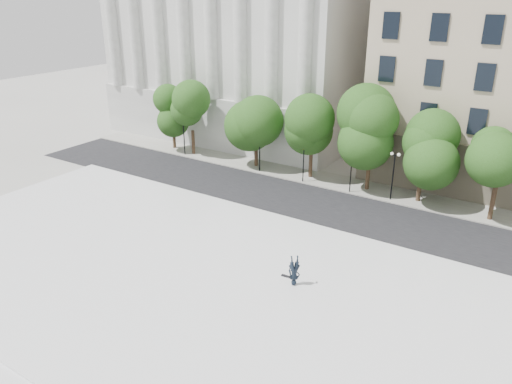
# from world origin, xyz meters

# --- Properties ---
(ground) EXTENTS (160.00, 160.00, 0.00)m
(ground) POSITION_xyz_m (0.00, 0.00, 0.00)
(ground) COLOR #B1B0A8
(ground) RESTS_ON ground
(plaza) EXTENTS (44.00, 22.00, 0.45)m
(plaza) POSITION_xyz_m (0.00, 3.00, 0.23)
(plaza) COLOR silver
(plaza) RESTS_ON ground
(street) EXTENTS (60.00, 8.00, 0.02)m
(street) POSITION_xyz_m (0.00, 18.00, 0.01)
(street) COLOR black
(street) RESTS_ON ground
(far_sidewalk) EXTENTS (60.00, 4.00, 0.12)m
(far_sidewalk) POSITION_xyz_m (0.00, 24.00, 0.06)
(far_sidewalk) COLOR #A09E94
(far_sidewalk) RESTS_ON ground
(building_west) EXTENTS (31.50, 27.65, 25.60)m
(building_west) POSITION_xyz_m (-17.00, 38.57, 12.89)
(building_west) COLOR silver
(building_west) RESTS_ON ground
(traffic_light_west) EXTENTS (1.03, 1.97, 4.28)m
(traffic_light_west) POSITION_xyz_m (-1.92, 22.30, 3.78)
(traffic_light_west) COLOR black
(traffic_light_west) RESTS_ON ground
(traffic_light_east) EXTENTS (0.61, 1.72, 4.18)m
(traffic_light_east) POSITION_xyz_m (2.87, 22.30, 3.67)
(traffic_light_east) COLOR black
(traffic_light_east) RESTS_ON ground
(person_lying) EXTENTS (1.73, 2.01, 0.54)m
(person_lying) POSITION_xyz_m (6.29, 5.71, 0.72)
(person_lying) COLOR black
(person_lying) RESTS_ON plaza
(skateboard) EXTENTS (0.73, 0.24, 0.07)m
(skateboard) POSITION_xyz_m (5.48, 6.22, 0.49)
(skateboard) COLOR black
(skateboard) RESTS_ON plaza
(street_trees) EXTENTS (45.29, 4.93, 7.80)m
(street_trees) POSITION_xyz_m (1.50, 23.69, 5.15)
(street_trees) COLOR #382619
(street_trees) RESTS_ON ground
(lamp_posts) EXTENTS (35.21, 0.28, 4.41)m
(lamp_posts) POSITION_xyz_m (0.20, 22.60, 2.91)
(lamp_posts) COLOR black
(lamp_posts) RESTS_ON ground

